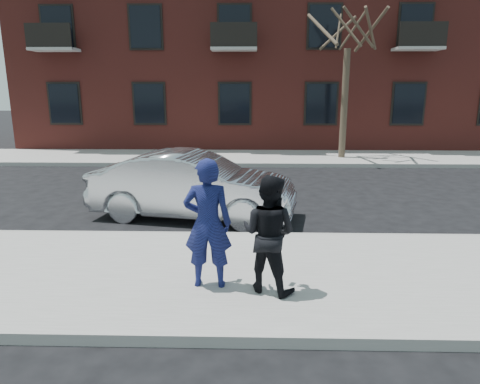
{
  "coord_description": "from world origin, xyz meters",
  "views": [
    {
      "loc": [
        0.82,
        -6.27,
        2.87
      ],
      "look_at": [
        0.65,
        0.4,
        1.25
      ],
      "focal_mm": 32.0,
      "sensor_mm": 36.0,
      "label": 1
    }
  ],
  "objects_px": {
    "silver_sedan": "(193,186)",
    "man_peacoat": "(269,234)",
    "man_hoodie": "(208,223)",
    "street_tree": "(349,16)"
  },
  "relations": [
    {
      "from": "silver_sedan",
      "to": "man_hoodie",
      "type": "xyz_separation_m",
      "value": [
        0.7,
        -3.71,
        0.32
      ]
    },
    {
      "from": "street_tree",
      "to": "man_peacoat",
      "type": "bearing_deg",
      "value": -106.19
    },
    {
      "from": "man_peacoat",
      "to": "street_tree",
      "type": "bearing_deg",
      "value": -79.5
    },
    {
      "from": "street_tree",
      "to": "silver_sedan",
      "type": "xyz_separation_m",
      "value": [
        -4.97,
        -7.98,
        -4.78
      ]
    },
    {
      "from": "man_hoodie",
      "to": "silver_sedan",
      "type": "bearing_deg",
      "value": -79.06
    },
    {
      "from": "street_tree",
      "to": "silver_sedan",
      "type": "height_order",
      "value": "street_tree"
    },
    {
      "from": "street_tree",
      "to": "man_hoodie",
      "type": "xyz_separation_m",
      "value": [
        -4.26,
        -11.69,
        -4.46
      ]
    },
    {
      "from": "silver_sedan",
      "to": "man_hoodie",
      "type": "bearing_deg",
      "value": -159.0
    },
    {
      "from": "silver_sedan",
      "to": "man_peacoat",
      "type": "distance_m",
      "value": 4.13
    },
    {
      "from": "silver_sedan",
      "to": "man_peacoat",
      "type": "bearing_deg",
      "value": -147.84
    }
  ]
}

